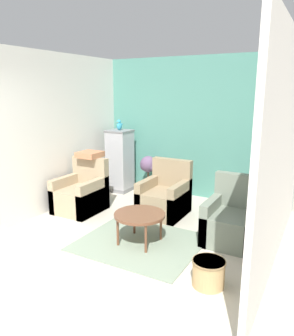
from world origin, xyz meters
The scene contains 14 objects.
ground_plane centered at (0.00, 0.00, 0.00)m, with size 20.00×20.00×0.00m, color beige.
wall_back_accent centered at (0.00, 3.77, 1.38)m, with size 3.87×0.06×2.76m.
wall_left centered at (-1.91, 1.87, 1.38)m, with size 0.06×3.74×2.76m.
wall_right centered at (1.91, 1.87, 1.38)m, with size 0.06×3.74×2.76m.
area_rug centered at (0.17, 1.34, 0.01)m, with size 1.66×1.44×0.01m.
coffee_table centered at (0.17, 1.34, 0.41)m, with size 0.72×0.72×0.45m.
armchair_left centered at (-1.39, 1.96, 0.30)m, with size 0.73×0.79×0.93m.
armchair_right centered at (1.31, 2.04, 0.30)m, with size 0.73×0.79×0.93m.
armchair_middle centered at (-0.01, 2.53, 0.30)m, with size 0.73×0.79×0.93m.
birdcage centered at (-1.45, 3.31, 0.66)m, with size 0.47×0.47×1.31m.
parrot centered at (-1.45, 3.31, 1.41)m, with size 0.10×0.19×0.22m.
potted_plant centered at (-0.83, 3.42, 0.49)m, with size 0.37×0.34×0.80m.
wicker_basket centered at (1.36, 0.81, 0.16)m, with size 0.37×0.37×0.30m.
throw_pillow centered at (-1.39, 2.24, 0.98)m, with size 0.39×0.39×0.10m.
Camera 1 is at (2.34, -2.36, 2.12)m, focal length 35.00 mm.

